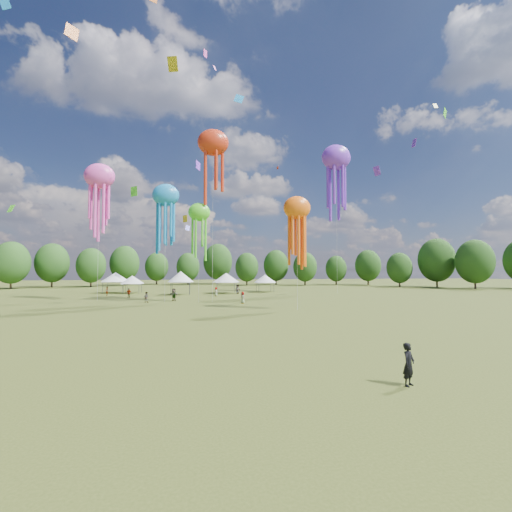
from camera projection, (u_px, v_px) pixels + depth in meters
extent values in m
plane|color=#384416|center=(227.00, 379.00, 14.99)|extent=(300.00, 300.00, 0.00)
imported|color=black|center=(409.00, 364.00, 14.08)|extent=(0.76, 0.70, 1.75)
imported|color=gray|center=(146.00, 297.00, 49.21)|extent=(0.90, 0.79, 1.56)
imported|color=gray|center=(216.00, 292.00, 61.39)|extent=(0.53, 0.79, 1.59)
imported|color=gray|center=(237.00, 289.00, 67.37)|extent=(0.93, 1.04, 1.76)
imported|color=gray|center=(238.00, 289.00, 68.13)|extent=(1.31, 1.09, 1.76)
imported|color=gray|center=(129.00, 293.00, 57.39)|extent=(1.03, 0.61, 1.64)
imported|color=gray|center=(174.00, 295.00, 51.90)|extent=(1.76, 1.53, 1.92)
imported|color=gray|center=(107.00, 291.00, 62.24)|extent=(0.42, 0.62, 1.68)
imported|color=gray|center=(243.00, 298.00, 48.13)|extent=(0.83, 0.94, 1.63)
cylinder|color=#47474C|center=(102.00, 288.00, 67.80)|extent=(0.08, 0.08, 2.22)
cylinder|color=#47474C|center=(108.00, 287.00, 71.69)|extent=(0.08, 0.08, 2.22)
cylinder|color=#47474C|center=(123.00, 288.00, 68.45)|extent=(0.08, 0.08, 2.22)
cylinder|color=#47474C|center=(127.00, 287.00, 72.34)|extent=(0.08, 0.08, 2.22)
cube|color=silver|center=(115.00, 282.00, 70.11)|extent=(4.35, 4.35, 0.10)
cone|color=silver|center=(116.00, 277.00, 70.15)|extent=(5.65, 5.65, 1.90)
cylinder|color=#47474C|center=(122.00, 289.00, 67.01)|extent=(0.08, 0.08, 1.87)
cylinder|color=#47474C|center=(126.00, 288.00, 70.10)|extent=(0.08, 0.08, 1.87)
cylinder|color=#47474C|center=(139.00, 289.00, 67.52)|extent=(0.08, 0.08, 1.87)
cylinder|color=#47474C|center=(142.00, 288.00, 70.61)|extent=(0.08, 0.08, 1.87)
cube|color=silver|center=(132.00, 284.00, 68.85)|extent=(3.53, 3.53, 0.10)
cone|color=silver|center=(132.00, 280.00, 68.88)|extent=(4.59, 4.59, 1.60)
cylinder|color=#47474C|center=(171.00, 289.00, 62.80)|extent=(0.08, 0.08, 2.35)
cylinder|color=#47474C|center=(172.00, 288.00, 66.11)|extent=(0.08, 0.08, 2.35)
cylinder|color=#47474C|center=(189.00, 289.00, 63.35)|extent=(0.08, 0.08, 2.35)
cylinder|color=#47474C|center=(190.00, 288.00, 66.67)|extent=(0.08, 0.08, 2.35)
cube|color=silver|center=(181.00, 282.00, 64.78)|extent=(3.76, 3.76, 0.10)
cone|color=silver|center=(181.00, 277.00, 64.82)|extent=(4.89, 4.89, 2.01)
cylinder|color=#47474C|center=(217.00, 289.00, 66.65)|extent=(0.08, 0.08, 2.15)
cylinder|color=#47474C|center=(216.00, 288.00, 70.34)|extent=(0.08, 0.08, 2.15)
cylinder|color=#47474C|center=(236.00, 288.00, 67.26)|extent=(0.08, 0.08, 2.15)
cylinder|color=#47474C|center=(234.00, 287.00, 70.95)|extent=(0.08, 0.08, 2.15)
cube|color=silver|center=(226.00, 282.00, 68.84)|extent=(4.14, 4.14, 0.10)
cone|color=silver|center=(226.00, 278.00, 68.88)|extent=(5.39, 5.39, 1.84)
cylinder|color=#47474C|center=(259.00, 288.00, 70.86)|extent=(0.08, 0.08, 1.95)
cylinder|color=#47474C|center=(256.00, 287.00, 74.02)|extent=(0.08, 0.08, 1.95)
cylinder|color=#47474C|center=(274.00, 288.00, 71.39)|extent=(0.08, 0.08, 1.95)
cylinder|color=#47474C|center=(271.00, 287.00, 74.54)|extent=(0.08, 0.08, 1.95)
cube|color=silver|center=(265.00, 283.00, 72.74)|extent=(3.60, 3.60, 0.10)
cone|color=silver|center=(265.00, 278.00, 72.78)|extent=(4.68, 4.68, 1.67)
ellipsoid|color=#1885D1|center=(166.00, 195.00, 50.47)|extent=(3.90, 2.73, 3.32)
cylinder|color=beige|center=(165.00, 248.00, 50.16)|extent=(0.03, 0.03, 15.77)
ellipsoid|color=red|center=(213.00, 143.00, 50.95)|extent=(4.64, 3.24, 3.94)
cylinder|color=beige|center=(213.00, 222.00, 50.48)|extent=(0.03, 0.03, 23.73)
ellipsoid|color=#FF640F|center=(297.00, 208.00, 40.83)|extent=(3.29, 2.30, 2.79)
cylinder|color=beige|center=(297.00, 259.00, 40.59)|extent=(0.03, 0.03, 12.16)
ellipsoid|color=#FF4BBF|center=(100.00, 176.00, 53.41)|extent=(4.61, 3.23, 3.92)
cylinder|color=beige|center=(98.00, 238.00, 53.02)|extent=(0.03, 0.03, 19.41)
ellipsoid|color=#51E024|center=(199.00, 212.00, 50.48)|extent=(3.21, 2.24, 2.72)
cylinder|color=beige|center=(199.00, 257.00, 50.22)|extent=(0.03, 0.03, 13.26)
ellipsoid|color=#7E30D9|center=(336.00, 157.00, 69.06)|extent=(5.99, 4.19, 5.09)
cylinder|color=beige|center=(337.00, 225.00, 68.52)|extent=(0.03, 0.03, 27.46)
cube|color=#1885D1|center=(5.00, 4.00, 46.81)|extent=(1.66, 0.14, 1.85)
cube|color=#FF4BBF|center=(205.00, 54.00, 48.05)|extent=(0.50, 0.75, 1.08)
cube|color=#7E30D9|center=(198.00, 166.00, 72.04)|extent=(0.93, 1.75, 2.23)
cube|color=red|center=(278.00, 168.00, 80.12)|extent=(0.36, 0.61, 0.80)
cube|color=gold|center=(185.00, 219.00, 58.83)|extent=(0.79, 0.71, 1.29)
cube|color=#51E024|center=(445.00, 113.00, 46.50)|extent=(1.09, 0.74, 1.49)
cube|color=#FF4BBF|center=(215.00, 68.00, 70.68)|extent=(0.74, 0.76, 1.05)
cube|color=#7E30D9|center=(414.00, 143.00, 56.31)|extent=(0.33, 1.22, 1.49)
cube|color=#FF640F|center=(72.00, 32.00, 33.70)|extent=(1.03, 1.19, 1.77)
cube|color=gold|center=(173.00, 64.00, 56.72)|extent=(1.87, 1.76, 2.23)
cube|color=#51E024|center=(134.00, 191.00, 78.52)|extent=(1.71, 1.05, 2.45)
cube|color=#1885D1|center=(239.00, 99.00, 59.24)|extent=(1.95, 0.93, 2.06)
cube|color=#7E30D9|center=(377.00, 171.00, 76.78)|extent=(1.29, 1.76, 2.02)
cube|color=#FF640F|center=(294.00, 208.00, 78.53)|extent=(0.75, 1.34, 1.54)
cube|color=gold|center=(435.00, 106.00, 50.39)|extent=(0.73, 0.32, 0.86)
cube|color=#51E024|center=(11.00, 208.00, 68.39)|extent=(1.53, 1.38, 1.61)
cube|color=#171FD3|center=(188.00, 228.00, 71.54)|extent=(0.98, 0.80, 1.30)
cylinder|color=#38281C|center=(11.00, 282.00, 84.38)|extent=(0.44, 0.44, 3.36)
ellipsoid|color=#224517|center=(11.00, 263.00, 84.57)|extent=(8.40, 8.40, 10.51)
cylinder|color=#38281C|center=(52.00, 281.00, 92.65)|extent=(0.44, 0.44, 3.41)
ellipsoid|color=#224517|center=(52.00, 263.00, 92.84)|extent=(8.53, 8.53, 10.66)
cylinder|color=#38281C|center=(91.00, 281.00, 93.83)|extent=(0.44, 0.44, 3.07)
ellipsoid|color=#224517|center=(91.00, 265.00, 94.00)|extent=(7.66, 7.66, 9.58)
cylinder|color=#38281C|center=(124.00, 280.00, 103.19)|extent=(0.44, 0.44, 3.43)
ellipsoid|color=#224517|center=(125.00, 263.00, 103.39)|extent=(8.58, 8.58, 10.73)
cylinder|color=#38281C|center=(157.00, 280.00, 110.16)|extent=(0.44, 0.44, 2.95)
ellipsoid|color=#224517|center=(157.00, 267.00, 110.33)|extent=(7.37, 7.37, 9.21)
cylinder|color=#38281C|center=(188.00, 280.00, 107.97)|extent=(0.44, 0.44, 2.89)
ellipsoid|color=#224517|center=(188.00, 267.00, 108.13)|extent=(7.23, 7.23, 9.04)
cylinder|color=#38281C|center=(218.00, 278.00, 113.93)|extent=(0.44, 0.44, 3.84)
ellipsoid|color=#224517|center=(218.00, 262.00, 114.15)|extent=(9.60, 9.60, 11.99)
cylinder|color=#38281C|center=(247.00, 281.00, 104.38)|extent=(0.44, 0.44, 2.84)
ellipsoid|color=#224517|center=(247.00, 267.00, 104.54)|extent=(7.11, 7.11, 8.89)
cylinder|color=#38281C|center=(276.00, 280.00, 108.54)|extent=(0.44, 0.44, 3.16)
ellipsoid|color=#224517|center=(276.00, 265.00, 108.72)|extent=(7.91, 7.91, 9.88)
cylinder|color=#38281C|center=(305.00, 281.00, 104.14)|extent=(0.44, 0.44, 2.88)
ellipsoid|color=#224517|center=(305.00, 267.00, 104.31)|extent=(7.21, 7.21, 9.01)
cylinder|color=#38281C|center=(336.00, 281.00, 107.84)|extent=(0.44, 0.44, 2.63)
ellipsoid|color=#224517|center=(336.00, 269.00, 107.99)|extent=(6.57, 6.57, 8.22)
cylinder|color=#38281C|center=(368.00, 280.00, 105.86)|extent=(0.44, 0.44, 3.13)
ellipsoid|color=#224517|center=(368.00, 265.00, 106.04)|extent=(7.81, 7.81, 9.77)
cylinder|color=#38281C|center=(400.00, 282.00, 94.62)|extent=(0.44, 0.44, 2.72)
ellipsoid|color=#224517|center=(399.00, 268.00, 94.78)|extent=(6.80, 6.80, 8.50)
cylinder|color=#38281C|center=(437.00, 280.00, 93.32)|extent=(0.44, 0.44, 3.81)
ellipsoid|color=#224517|center=(437.00, 260.00, 93.54)|extent=(9.52, 9.52, 11.90)
cylinder|color=#38281C|center=(475.00, 282.00, 84.92)|extent=(0.44, 0.44, 3.51)
ellipsoid|color=#224517|center=(475.00, 261.00, 85.12)|extent=(8.78, 8.78, 10.97)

